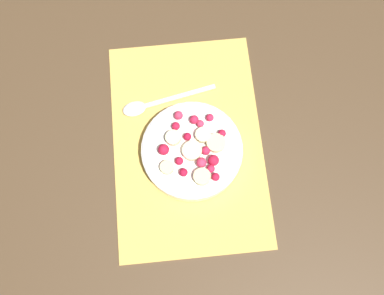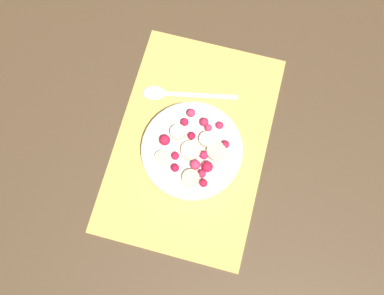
{
  "view_description": "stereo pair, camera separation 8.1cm",
  "coord_description": "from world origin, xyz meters",
  "views": [
    {
      "loc": [
        0.25,
        -0.02,
        0.82
      ],
      "look_at": [
        0.02,
        0.01,
        0.04
      ],
      "focal_mm": 40.0,
      "sensor_mm": 36.0,
      "label": 1
    },
    {
      "loc": [
        0.24,
        0.07,
        0.82
      ],
      "look_at": [
        0.02,
        0.01,
        0.04
      ],
      "focal_mm": 40.0,
      "sensor_mm": 36.0,
      "label": 2
    }
  ],
  "objects": [
    {
      "name": "placemat",
      "position": [
        0.0,
        0.0,
        0.0
      ],
      "size": [
        0.45,
        0.3,
        0.01
      ],
      "color": "#E0B251",
      "rests_on": "ground_plane"
    },
    {
      "name": "fruit_bowl",
      "position": [
        0.02,
        0.01,
        0.02
      ],
      "size": [
        0.2,
        0.2,
        0.05
      ],
      "color": "white",
      "rests_on": "placemat"
    },
    {
      "name": "ground_plane",
      "position": [
        0.0,
        0.0,
        0.0
      ],
      "size": [
        3.0,
        3.0,
        0.0
      ],
      "primitive_type": "plane",
      "color": "#4C3823"
    },
    {
      "name": "spoon",
      "position": [
        -0.09,
        -0.07,
        0.01
      ],
      "size": [
        0.06,
        0.2,
        0.01
      ],
      "rotation": [
        0.0,
        0.0,
        4.91
      ],
      "color": "silver",
      "rests_on": "placemat"
    }
  ]
}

